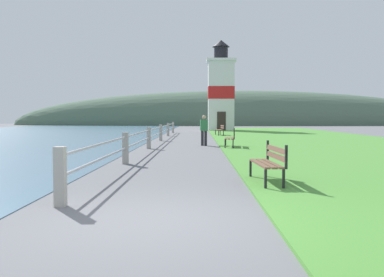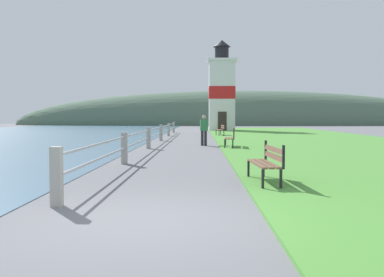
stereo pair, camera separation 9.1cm
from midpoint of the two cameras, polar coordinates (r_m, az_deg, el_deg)
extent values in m
plane|color=slate|center=(6.35, -5.69, -10.93)|extent=(160.00, 160.00, 0.00)
cube|color=#4C8E38|center=(26.72, 16.26, -0.35)|extent=(12.00, 58.84, 0.06)
cube|color=#A8A399|center=(7.58, -17.28, -4.88)|extent=(0.18, 0.18, 1.02)
cube|color=#A8A399|center=(13.84, -8.83, -1.27)|extent=(0.18, 0.18, 1.02)
cube|color=#A8A399|center=(20.23, -5.69, 0.08)|extent=(0.18, 0.18, 1.02)
cube|color=#A8A399|center=(26.66, -4.06, 0.79)|extent=(0.18, 0.18, 1.02)
cube|color=#A8A399|center=(33.10, -3.06, 1.22)|extent=(0.18, 0.18, 1.02)
cube|color=#A8A399|center=(39.55, -2.39, 1.51)|extent=(0.18, 0.18, 1.02)
cylinder|color=#B2B2B7|center=(23.43, -4.77, 1.35)|extent=(0.06, 32.35, 0.06)
cylinder|color=#B2B2B7|center=(23.44, -4.76, 0.48)|extent=(0.06, 32.35, 0.06)
cube|color=brown|center=(9.67, 8.90, -3.33)|extent=(0.21, 1.78, 0.04)
cube|color=brown|center=(9.69, 9.75, -3.32)|extent=(0.21, 1.78, 0.04)
cube|color=brown|center=(9.73, 10.59, -3.30)|extent=(0.21, 1.78, 0.04)
cube|color=brown|center=(9.72, 11.12, -1.43)|extent=(0.15, 1.77, 0.11)
cube|color=brown|center=(9.73, 11.11, -2.36)|extent=(0.15, 1.77, 0.11)
cube|color=black|center=(8.85, 9.71, -5.51)|extent=(0.05, 0.05, 0.45)
cube|color=black|center=(10.53, 7.78, -4.15)|extent=(0.05, 0.05, 0.45)
cube|color=black|center=(8.93, 12.04, -5.46)|extent=(0.05, 0.05, 0.45)
cube|color=black|center=(10.60, 9.76, -4.11)|extent=(0.05, 0.05, 0.45)
cube|color=black|center=(8.89, 12.38, -2.45)|extent=(0.05, 0.05, 0.49)
cube|color=black|center=(10.56, 10.04, -1.58)|extent=(0.05, 0.05, 0.49)
cube|color=brown|center=(20.69, 4.68, 0.05)|extent=(0.26, 1.73, 0.04)
cube|color=brown|center=(20.69, 5.09, 0.05)|extent=(0.26, 1.73, 0.04)
cube|color=brown|center=(20.69, 5.49, 0.04)|extent=(0.26, 1.73, 0.04)
cube|color=brown|center=(20.67, 5.74, 0.92)|extent=(0.20, 1.72, 0.11)
cube|color=brown|center=(20.68, 5.74, 0.48)|extent=(0.20, 1.72, 0.11)
cube|color=black|center=(19.87, 4.52, -0.78)|extent=(0.05, 0.05, 0.45)
cube|color=black|center=(21.54, 4.62, -0.49)|extent=(0.05, 0.05, 0.45)
cube|color=black|center=(19.87, 5.59, -0.79)|extent=(0.05, 0.05, 0.45)
cube|color=black|center=(21.54, 5.60, -0.50)|extent=(0.05, 0.05, 0.45)
cube|color=black|center=(19.84, 5.74, 0.57)|extent=(0.05, 0.05, 0.49)
cube|color=black|center=(21.51, 5.74, 0.75)|extent=(0.05, 0.05, 0.49)
cube|color=brown|center=(33.28, 3.57, 1.16)|extent=(0.28, 1.76, 0.04)
cube|color=brown|center=(33.30, 3.82, 1.16)|extent=(0.28, 1.76, 0.04)
cube|color=brown|center=(33.32, 4.07, 1.16)|extent=(0.28, 1.76, 0.04)
cube|color=brown|center=(33.33, 4.22, 1.71)|extent=(0.22, 1.76, 0.11)
cube|color=brown|center=(33.33, 4.22, 1.43)|extent=(0.22, 1.76, 0.11)
cube|color=black|center=(32.44, 3.71, 0.68)|extent=(0.05, 0.05, 0.45)
cube|color=black|center=(34.13, 3.30, 0.79)|extent=(0.05, 0.05, 0.45)
cube|color=black|center=(32.49, 4.35, 0.68)|extent=(0.05, 0.05, 0.45)
cube|color=black|center=(34.18, 3.92, 0.79)|extent=(0.05, 0.05, 0.45)
cube|color=black|center=(32.48, 4.44, 1.51)|extent=(0.05, 0.05, 0.49)
cube|color=black|center=(34.17, 4.00, 1.58)|extent=(0.05, 0.05, 0.49)
cube|color=white|center=(45.48, 4.03, 5.61)|extent=(2.67, 2.67, 7.24)
cube|color=red|center=(45.50, 4.03, 6.07)|extent=(2.71, 2.71, 1.30)
cube|color=white|center=(45.81, 4.05, 10.29)|extent=(3.06, 3.06, 0.25)
cylinder|color=black|center=(45.92, 4.05, 11.27)|extent=(1.47, 1.47, 1.32)
cone|color=black|center=(46.08, 4.06, 12.53)|extent=(1.83, 1.83, 0.73)
cube|color=#332823|center=(44.09, 4.11, 2.29)|extent=(0.90, 0.06, 2.00)
cylinder|color=#28282D|center=(22.18, 1.50, 0.04)|extent=(0.14, 0.14, 0.77)
cylinder|color=#28282D|center=(22.21, 1.94, 0.04)|extent=(0.14, 0.14, 0.77)
cube|color=#337A47|center=(22.17, 1.72, 1.78)|extent=(0.41, 0.26, 0.58)
sphere|color=tan|center=(22.16, 1.72, 2.85)|extent=(0.21, 0.21, 0.21)
ellipsoid|color=#4C6651|center=(75.72, 6.56, 1.81)|extent=(80.00, 16.00, 12.00)
camera|label=1|loc=(0.05, -89.89, 0.01)|focal=40.00mm
camera|label=2|loc=(0.05, 90.11, -0.01)|focal=40.00mm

